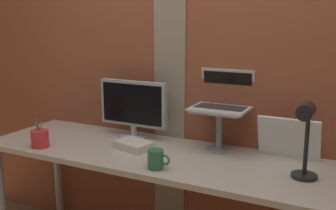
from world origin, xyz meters
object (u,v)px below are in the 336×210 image
at_px(monitor, 133,106).
at_px(coffee_mug, 156,159).
at_px(desk_lamp, 306,133).
at_px(pen_cup, 40,138).
at_px(laptop, 224,98).
at_px(whiteboard_panel, 289,138).

distance_m(monitor, coffee_mug, 0.57).
relative_size(desk_lamp, pen_cup, 2.32).
height_order(laptop, pen_cup, laptop).
xyz_separation_m(monitor, laptop, (0.55, 0.06, 0.09)).
relative_size(whiteboard_panel, coffee_mug, 2.68).
bearing_deg(laptop, pen_cup, -153.37).
xyz_separation_m(whiteboard_panel, desk_lamp, (0.12, -0.28, 0.12)).
bearing_deg(pen_cup, whiteboard_panel, 18.69).
xyz_separation_m(pen_cup, coffee_mug, (0.75, -0.00, -0.00)).
bearing_deg(coffee_mug, desk_lamp, 13.42).
relative_size(whiteboard_panel, desk_lamp, 0.86).
xyz_separation_m(monitor, pen_cup, (-0.38, -0.40, -0.15)).
height_order(whiteboard_panel, coffee_mug, whiteboard_panel).
height_order(monitor, desk_lamp, desk_lamp).
relative_size(monitor, coffee_mug, 3.74).
bearing_deg(desk_lamp, whiteboard_panel, 113.01).
bearing_deg(coffee_mug, laptop, 69.45).
xyz_separation_m(laptop, pen_cup, (-0.93, -0.47, -0.24)).
distance_m(whiteboard_panel, desk_lamp, 0.33).
relative_size(monitor, desk_lamp, 1.20).
bearing_deg(monitor, desk_lamp, -13.20).
relative_size(laptop, coffee_mug, 2.63).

